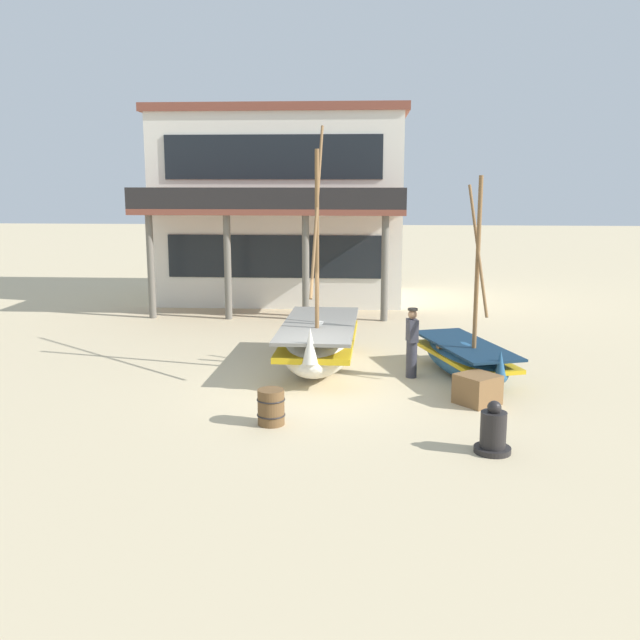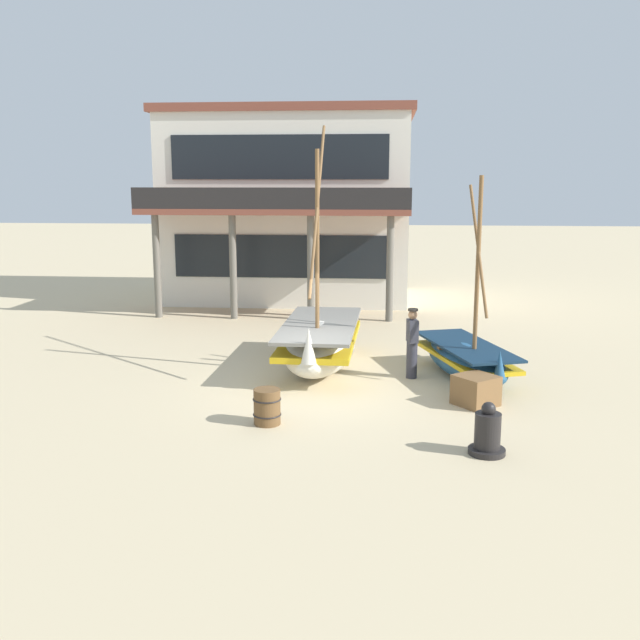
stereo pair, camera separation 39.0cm
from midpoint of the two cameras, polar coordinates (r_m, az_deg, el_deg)
ground_plane at (r=16.34m, az=-0.92°, el=-5.50°), size 120.00×120.00×0.00m
fishing_boat_near_left at (r=17.98m, az=-0.69°, el=-1.83°), size 1.89×4.81×6.00m
fishing_boat_centre_large at (r=17.57m, az=10.85°, el=-2.93°), size 2.34×3.82×4.76m
fisherman_by_hull at (r=17.19m, az=6.67°, el=-1.87°), size 0.29×0.40×1.68m
capstan_winch at (r=12.87m, az=12.75°, el=-8.71°), size 0.64×0.64×0.94m
wooden_barrel at (r=13.99m, az=-4.72°, el=-6.91°), size 0.56×0.56×0.70m
cargo_crate at (r=15.52m, az=11.70°, el=-5.42°), size 1.08×1.08×0.64m
harbor_building_main at (r=28.56m, az=-3.43°, el=9.09°), size 9.60×7.80×7.33m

